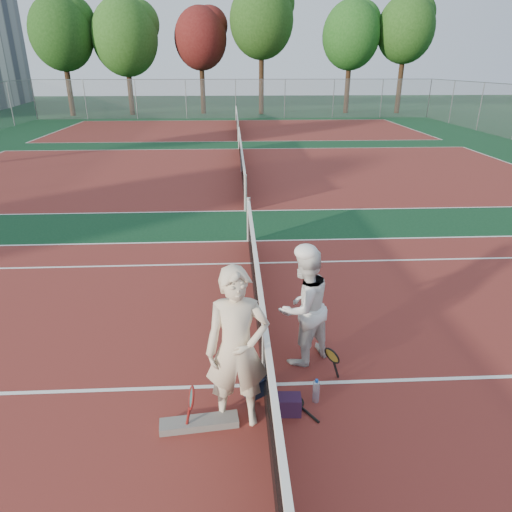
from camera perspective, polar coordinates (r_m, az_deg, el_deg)
The scene contains 23 objects.
ground at distance 6.40m, azimuth 0.97°, elevation -15.83°, with size 130.00×130.00×0.00m, color #0D331B.
court_main at distance 6.40m, azimuth 0.97°, elevation -15.81°, with size 23.77×10.97×0.01m, color maroon.
court_far_a at distance 18.92m, azimuth -1.82°, elevation 10.52°, with size 23.77×10.97×0.01m, color maroon.
court_far_b at distance 32.25m, azimuth -2.37°, elevation 15.57°, with size 23.77×10.97×0.01m, color maroon.
net_main at distance 6.10m, azimuth 1.00°, elevation -12.08°, with size 0.10×10.98×1.02m, color black, non-canonical shape.
net_far_a at distance 18.82m, azimuth -1.84°, elevation 12.03°, with size 0.10×10.98×1.02m, color black, non-canonical shape.
net_far_b at distance 32.19m, azimuth -2.39°, elevation 16.46°, with size 0.10×10.98×1.02m, color black, non-canonical shape.
fence_back at distance 39.08m, azimuth -2.55°, elevation 19.01°, with size 32.00×0.06×3.00m, color slate, non-canonical shape.
player_a at distance 5.29m, azimuth -2.36°, elevation -11.58°, with size 0.73×0.48×2.01m, color beige.
player_b at distance 6.45m, azimuth 5.98°, elevation -6.33°, with size 0.85×0.66×1.74m, color white.
racket_red at distance 5.64m, azimuth -7.97°, elevation -18.43°, with size 0.15×0.27×0.59m, color maroon, non-canonical shape.
racket_black_held at distance 6.35m, azimuth 9.38°, elevation -13.37°, with size 0.26×0.27×0.57m, color black, non-canonical shape.
racket_spare at distance 6.15m, azimuth 4.74°, elevation -17.61°, with size 0.60×0.27×0.03m, color black, non-canonical shape.
sports_bag_navy at distance 6.19m, azimuth 0.01°, elevation -15.89°, with size 0.32×0.22×0.26m, color black.
sports_bag_purple at distance 5.93m, azimuth 4.10°, elevation -18.05°, with size 0.30×0.21×0.25m, color #26102C.
net_cover_canvas at distance 5.83m, azimuth -7.10°, elevation -20.02°, with size 0.93×0.22×0.10m, color #67635D.
water_bottle at distance 6.10m, azimuth 7.51°, elevation -16.48°, with size 0.09×0.09×0.30m, color #ADC1DB.
tree_back_0 at distance 44.14m, azimuth -23.17°, elevation 24.19°, with size 5.06×5.06×9.34m.
tree_back_1 at distance 43.43m, azimuth -16.05°, elevation 24.79°, with size 5.42×5.42×9.32m.
tree_back_maroon at distance 43.42m, azimuth -6.95°, elevation 25.34°, with size 4.47×4.47×8.71m.
tree_back_3 at distance 42.71m, azimuth 0.71°, elevation 27.35°, with size 5.34×5.34×10.57m.
tree_back_4 at distance 44.42m, azimuth 11.79°, elevation 25.37°, with size 4.94×4.94×9.26m.
tree_back_5 at distance 45.50m, azimuth 18.23°, elevation 25.30°, with size 4.86×4.86×9.69m.
Camera 1 is at (-0.36, -5.00, 3.99)m, focal length 32.00 mm.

